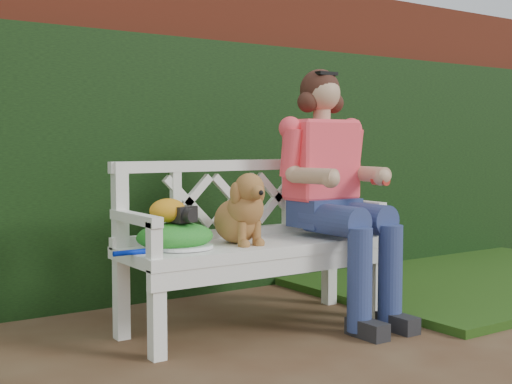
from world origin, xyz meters
TOP-DOWN VIEW (x-y plane):
  - ground at (0.00, 0.00)m, footprint 60.00×60.00m
  - brick_wall at (0.00, 1.90)m, footprint 10.00×0.30m
  - ivy_hedge at (0.00, 1.68)m, footprint 10.00×0.18m
  - grass_right at (2.40, 0.90)m, footprint 2.60×2.00m
  - garden_bench at (0.34, 0.71)m, footprint 1.58×0.61m
  - seated_woman at (0.82, 0.69)m, footprint 0.72×0.89m
  - dog at (0.22, 0.68)m, footprint 0.28×0.37m
  - tennis_racket at (-0.15, 0.65)m, footprint 0.57×0.28m
  - green_bag at (-0.16, 0.71)m, footprint 0.43×0.34m
  - camera_item at (-0.13, 0.67)m, footprint 0.14×0.12m
  - baseball_glove at (-0.20, 0.70)m, footprint 0.19×0.14m

SIDE VIEW (x-z plane):
  - ground at x=0.00m, z-range 0.00..0.00m
  - grass_right at x=2.40m, z-range 0.00..0.05m
  - garden_bench at x=0.34m, z-range 0.00..0.48m
  - tennis_racket at x=-0.15m, z-range 0.48..0.51m
  - green_bag at x=-0.16m, z-range 0.48..0.62m
  - camera_item at x=-0.13m, z-range 0.62..0.70m
  - dog at x=0.22m, z-range 0.48..0.87m
  - baseball_glove at x=-0.20m, z-range 0.62..0.74m
  - seated_woman at x=0.82m, z-range 0.00..1.44m
  - ivy_hedge at x=0.00m, z-range 0.00..1.70m
  - brick_wall at x=0.00m, z-range 0.00..2.20m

